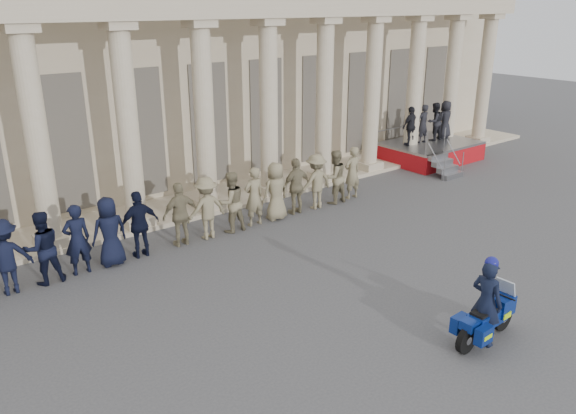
% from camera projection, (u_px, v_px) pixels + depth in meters
% --- Properties ---
extents(ground, '(90.00, 90.00, 0.00)m').
position_uv_depth(ground, '(340.00, 321.00, 12.67)').
color(ground, '#414144').
rests_on(ground, ground).
extents(building, '(40.00, 12.50, 9.00)m').
position_uv_depth(building, '(87.00, 63.00, 22.03)').
color(building, tan).
rests_on(building, ground).
extents(officer_rank, '(19.31, 0.73, 1.93)m').
position_uv_depth(officer_rank, '(103.00, 233.00, 15.00)').
color(officer_rank, black).
rests_on(officer_rank, ground).
extents(reviewing_stand, '(4.17, 4.02, 2.55)m').
position_uv_depth(reviewing_stand, '(431.00, 132.00, 25.15)').
color(reviewing_stand, gray).
rests_on(reviewing_stand, ground).
extents(motorcycle, '(1.95, 0.80, 1.25)m').
position_uv_depth(motorcycle, '(487.00, 318.00, 11.77)').
color(motorcycle, black).
rests_on(motorcycle, ground).
extents(rider, '(0.47, 0.70, 1.99)m').
position_uv_depth(rider, '(486.00, 301.00, 11.56)').
color(rider, black).
rests_on(rider, ground).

